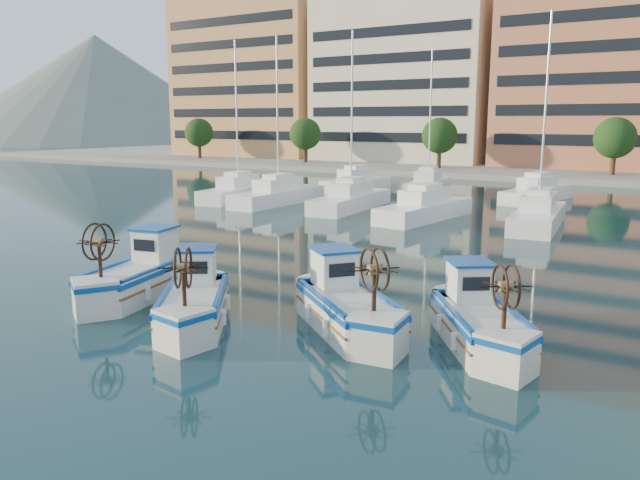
# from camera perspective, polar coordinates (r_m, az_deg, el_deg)

# --- Properties ---
(ground) EXTENTS (300.00, 300.00, 0.00)m
(ground) POSITION_cam_1_polar(r_m,az_deg,el_deg) (19.12, -7.98, -6.98)
(ground) COLOR #1B3C46
(ground) RESTS_ON ground
(hill_west) EXTENTS (180.00, 180.00, 60.00)m
(hill_west) POSITION_cam_1_polar(r_m,az_deg,el_deg) (195.99, -19.38, 8.52)
(hill_west) COLOR slate
(hill_west) RESTS_ON ground
(yacht_marina) EXTENTS (38.05, 21.64, 11.50)m
(yacht_marina) POSITION_cam_1_polar(r_m,az_deg,el_deg) (44.19, 11.40, 3.75)
(yacht_marina) COLOR white
(yacht_marina) RESTS_ON ground
(fishing_boat_a) EXTENTS (2.76, 4.64, 2.81)m
(fishing_boat_a) POSITION_cam_1_polar(r_m,az_deg,el_deg) (21.73, -16.24, -3.02)
(fishing_boat_a) COLOR silver
(fishing_boat_a) RESTS_ON ground
(fishing_boat_b) EXTENTS (3.72, 4.26, 2.62)m
(fishing_boat_b) POSITION_cam_1_polar(r_m,az_deg,el_deg) (18.54, -11.42, -5.32)
(fishing_boat_b) COLOR silver
(fishing_boat_b) RESTS_ON ground
(fishing_boat_c) EXTENTS (4.38, 4.06, 2.75)m
(fishing_boat_c) POSITION_cam_1_polar(r_m,az_deg,el_deg) (17.62, 2.45, -5.85)
(fishing_boat_c) COLOR silver
(fishing_boat_c) RESTS_ON ground
(fishing_boat_d) EXTENTS (3.67, 4.23, 2.60)m
(fishing_boat_d) POSITION_cam_1_polar(r_m,az_deg,el_deg) (16.98, 14.33, -6.97)
(fishing_boat_d) COLOR silver
(fishing_boat_d) RESTS_ON ground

